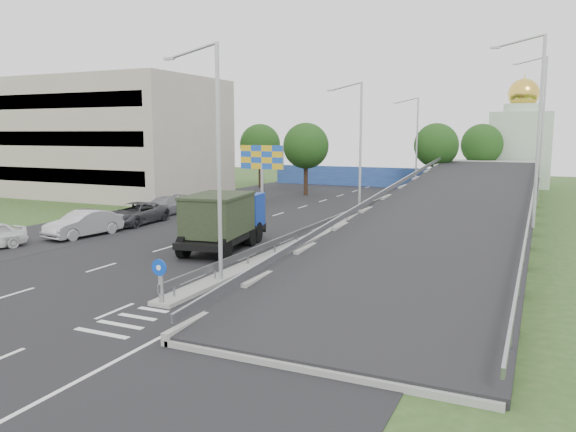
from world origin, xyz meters
The scene contains 22 objects.
ground centered at (0.00, 0.00, 0.00)m, with size 160.00×160.00×0.00m, color #2D4C1E.
road_surface centered at (-3.00, 20.00, 0.00)m, with size 26.00×90.00×0.04m, color black.
parking_strip centered at (-16.00, 20.00, 0.00)m, with size 8.00×90.00×0.05m, color black.
median centered at (0.00, 24.00, 0.10)m, with size 1.00×44.00×0.20m, color gray.
overpass_ramp centered at (7.50, 24.00, 1.75)m, with size 10.00×50.00×3.50m.
median_guardrail centered at (0.00, 24.00, 0.75)m, with size 0.09×44.00×0.71m.
sign_bollard centered at (0.00, 2.17, 1.03)m, with size 0.64×0.23×1.67m.
lamp_post_near centered at (0.11, 6.00, 5.81)m, with size 2.74×0.18×10.08m.
lamp_post_mid centered at (0.11, 26.00, 5.81)m, with size 2.74×0.18×10.08m.
lamp_post_far centered at (0.11, 46.00, 5.81)m, with size 2.74×0.18×10.08m.
beige_building centered at (-30.00, 32.00, 6.00)m, with size 24.00×14.00×12.00m, color #A49989.
blue_wall centered at (-4.00, 52.00, 1.20)m, with size 30.00×0.50×2.40m, color #2A3C9A.
church centered at (10.00, 60.00, 5.31)m, with size 7.00×7.00×13.80m.
billboard centered at (-9.00, 28.00, 4.19)m, with size 4.00×0.24×5.50m.
tree_left_mid centered at (-10.00, 40.00, 5.18)m, with size 4.80×4.80×7.60m.
tree_median_far centered at (2.00, 48.00, 5.18)m, with size 4.80×4.80×7.60m.
tree_left_far centered at (-18.00, 45.00, 5.18)m, with size 4.80×4.80×7.60m.
tree_ramp_far centered at (6.00, 55.00, 5.18)m, with size 4.80×4.80×7.60m.
dump_truck centered at (-3.39, 12.45, 1.78)m, with size 3.74×7.62×3.22m.
parked_car_b centered at (-13.51, 12.03, 0.84)m, with size 1.77×5.07×1.67m, color #B4B2B8.
parked_car_c centered at (-13.73, 17.25, 0.78)m, with size 2.60×5.63×1.57m, color #333438.
parked_car_d centered at (-14.57, 21.67, 0.74)m, with size 2.08×5.12×1.48m, color gray.
Camera 1 is at (12.91, -14.46, 6.54)m, focal length 35.00 mm.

